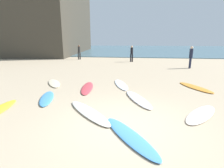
% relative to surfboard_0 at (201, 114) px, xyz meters
% --- Properties ---
extents(ground_plane, '(120.00, 120.00, 0.00)m').
position_rel_surfboard_0_xyz_m(ground_plane, '(-2.42, -1.01, -0.03)').
color(ground_plane, tan).
extents(ocean_water, '(120.00, 40.00, 0.08)m').
position_rel_surfboard_0_xyz_m(ocean_water, '(-2.42, 37.52, 0.01)').
color(ocean_water, '#426675').
rests_on(ocean_water, ground_plane).
extents(coastal_headland, '(25.37, 24.30, 15.32)m').
position_rel_surfboard_0_xyz_m(coastal_headland, '(-23.40, 24.51, 7.63)').
color(coastal_headland, '#3D382D').
rests_on(coastal_headland, ground_plane).
extents(surfboard_0, '(1.68, 1.99, 0.06)m').
position_rel_surfboard_0_xyz_m(surfboard_0, '(0.00, 0.00, 0.00)').
color(surfboard_0, silver).
rests_on(surfboard_0, ground_plane).
extents(surfboard_1, '(1.14, 1.99, 0.08)m').
position_rel_surfboard_0_xyz_m(surfboard_1, '(-5.69, 0.81, 0.01)').
color(surfboard_1, '#4A98D8').
rests_on(surfboard_1, ground_plane).
extents(surfboard_2, '(1.47, 2.24, 0.07)m').
position_rel_surfboard_0_xyz_m(surfboard_2, '(0.86, 3.38, 0.00)').
color(surfboard_2, orange).
rests_on(surfboard_2, ground_plane).
extents(surfboard_3, '(1.35, 2.31, 0.08)m').
position_rel_surfboard_0_xyz_m(surfboard_3, '(-2.00, 1.19, 0.01)').
color(surfboard_3, white).
rests_on(surfboard_3, ground_plane).
extents(surfboard_4, '(0.90, 2.41, 0.07)m').
position_rel_surfboard_0_xyz_m(surfboard_4, '(-4.48, 2.57, 0.00)').
color(surfboard_4, '#D4434E').
rests_on(surfboard_4, ground_plane).
extents(surfboard_5, '(1.17, 2.39, 0.06)m').
position_rel_surfboard_0_xyz_m(surfboard_5, '(-2.88, 3.46, 0.00)').
color(surfboard_5, white).
rests_on(surfboard_5, ground_plane).
extents(surfboard_6, '(2.06, 2.18, 0.08)m').
position_rel_surfboard_0_xyz_m(surfboard_6, '(-3.63, -0.35, 0.01)').
color(surfboard_6, white).
rests_on(surfboard_6, ground_plane).
extents(surfboard_8, '(1.56, 2.01, 0.08)m').
position_rel_surfboard_0_xyz_m(surfboard_8, '(-6.52, 3.23, 0.01)').
color(surfboard_8, '#F7E5C1').
rests_on(surfboard_8, ground_plane).
extents(surfboard_9, '(1.69, 2.13, 0.07)m').
position_rel_surfboard_0_xyz_m(surfboard_9, '(-2.24, -1.63, 0.01)').
color(surfboard_9, '#468FE4').
rests_on(surfboard_9, ground_plane).
extents(beachgoer_near, '(0.38, 0.38, 1.82)m').
position_rel_surfboard_0_xyz_m(beachgoer_near, '(2.36, 9.73, 0.99)').
color(beachgoer_near, '#191E33').
rests_on(beachgoer_near, ground_plane).
extents(beachgoer_mid, '(0.39, 0.39, 1.70)m').
position_rel_surfboard_0_xyz_m(beachgoer_mid, '(-8.79, 14.78, 0.91)').
color(beachgoer_mid, black).
rests_on(beachgoer_mid, ground_plane).
extents(beachgoer_far, '(0.39, 0.39, 1.70)m').
position_rel_surfboard_0_xyz_m(beachgoer_far, '(-2.57, 13.36, 0.92)').
color(beachgoer_far, black).
rests_on(beachgoer_far, ground_plane).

